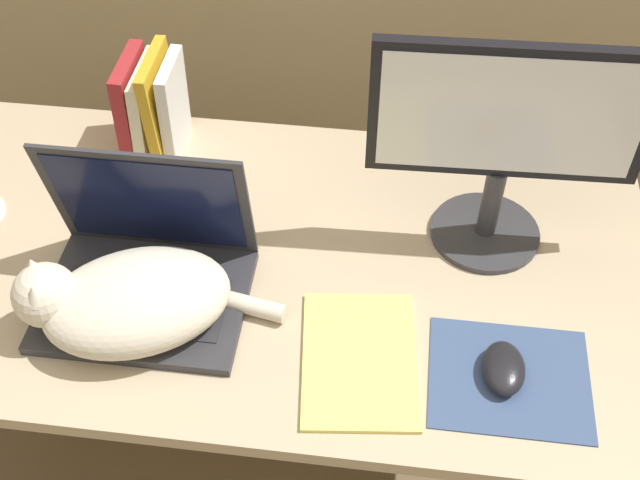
{
  "coord_description": "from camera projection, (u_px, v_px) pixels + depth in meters",
  "views": [
    {
      "loc": [
        0.22,
        -0.57,
        1.82
      ],
      "look_at": [
        0.1,
        0.34,
        0.83
      ],
      "focal_mm": 45.0,
      "sensor_mm": 36.0,
      "label": 1
    }
  ],
  "objects": [
    {
      "name": "desk",
      "position": [
        268.0,
        282.0,
        1.51
      ],
      "size": [
        1.41,
        0.76,
        0.73
      ],
      "color": "tan",
      "rests_on": "ground_plane"
    },
    {
      "name": "laptop",
      "position": [
        146.0,
        270.0,
        1.37
      ],
      "size": [
        0.35,
        0.26,
        0.27
      ],
      "color": "#2D2D33",
      "rests_on": "desk"
    },
    {
      "name": "cat",
      "position": [
        126.0,
        300.0,
        1.31
      ],
      "size": [
        0.43,
        0.32,
        0.15
      ],
      "color": "beige",
      "rests_on": "desk"
    },
    {
      "name": "external_monitor",
      "position": [
        505.0,
        138.0,
        1.33
      ],
      "size": [
        0.46,
        0.2,
        0.41
      ],
      "color": "#333338",
      "rests_on": "desk"
    },
    {
      "name": "mousepad",
      "position": [
        509.0,
        378.0,
        1.28
      ],
      "size": [
        0.26,
        0.21,
        0.0
      ],
      "color": "#384C75",
      "rests_on": "desk"
    },
    {
      "name": "computer_mouse",
      "position": [
        504.0,
        368.0,
        1.27
      ],
      "size": [
        0.07,
        0.1,
        0.03
      ],
      "color": "black",
      "rests_on": "mousepad"
    },
    {
      "name": "book_row",
      "position": [
        152.0,
        106.0,
        1.6
      ],
      "size": [
        0.12,
        0.16,
        0.22
      ],
      "color": "maroon",
      "rests_on": "desk"
    },
    {
      "name": "notepad",
      "position": [
        360.0,
        359.0,
        1.3
      ],
      "size": [
        0.21,
        0.28,
        0.01
      ],
      "color": "#E5DB6B",
      "rests_on": "desk"
    }
  ]
}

